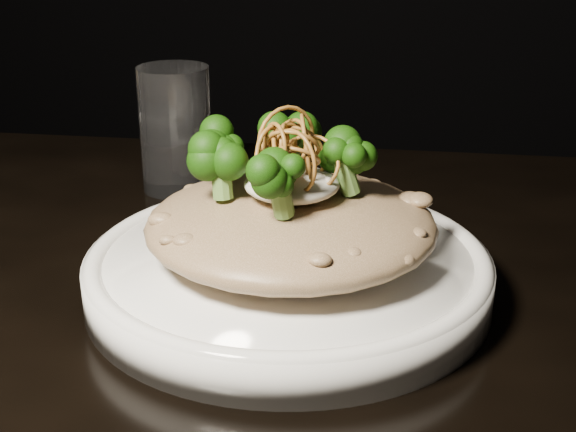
% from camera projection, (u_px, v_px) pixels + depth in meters
% --- Properties ---
extents(plate, '(0.27, 0.27, 0.03)m').
position_uv_depth(plate, '(288.00, 274.00, 0.53)').
color(plate, white).
rests_on(plate, table).
extents(risotto, '(0.19, 0.19, 0.04)m').
position_uv_depth(risotto, '(291.00, 224.00, 0.52)').
color(risotto, brown).
rests_on(risotto, plate).
extents(broccoli, '(0.13, 0.13, 0.05)m').
position_uv_depth(broccoli, '(283.00, 157.00, 0.50)').
color(broccoli, black).
rests_on(broccoli, risotto).
extents(cheese, '(0.06, 0.06, 0.02)m').
position_uv_depth(cheese, '(292.00, 184.00, 0.50)').
color(cheese, silver).
rests_on(cheese, risotto).
extents(shallots, '(0.05, 0.05, 0.03)m').
position_uv_depth(shallots, '(292.00, 147.00, 0.49)').
color(shallots, brown).
rests_on(shallots, cheese).
extents(drinking_glass, '(0.07, 0.07, 0.11)m').
position_uv_depth(drinking_glass, '(176.00, 129.00, 0.70)').
color(drinking_glass, silver).
rests_on(drinking_glass, table).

